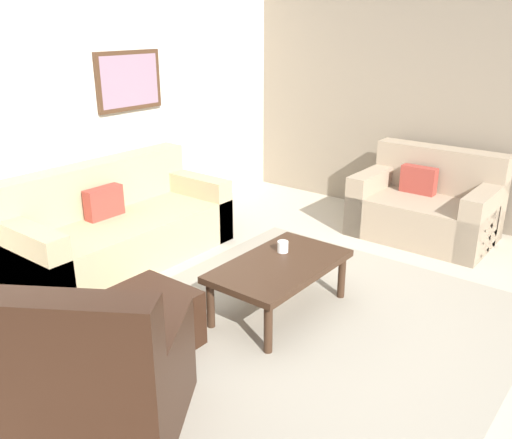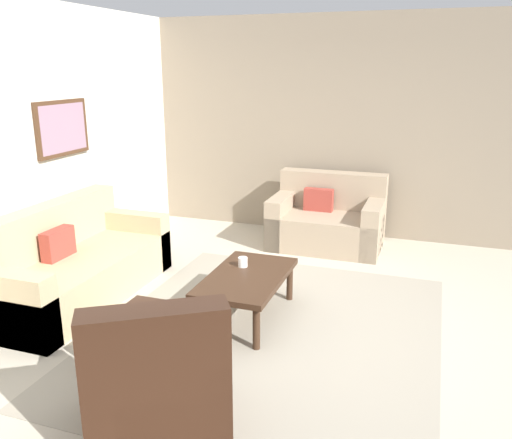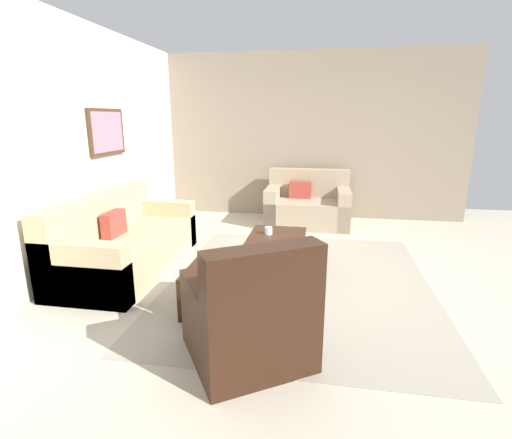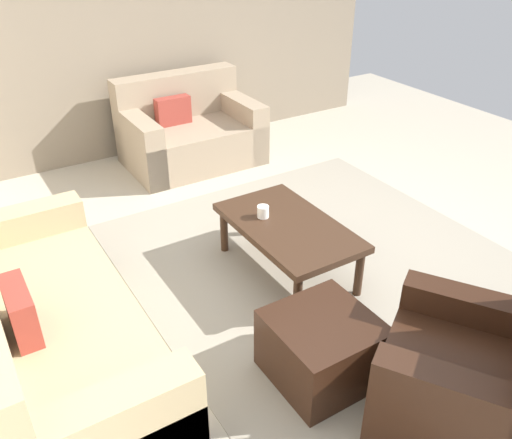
% 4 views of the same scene
% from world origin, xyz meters
% --- Properties ---
extents(ground_plane, '(8.00, 8.00, 0.00)m').
position_xyz_m(ground_plane, '(0.00, 0.00, 0.00)').
color(ground_plane, '#B2A893').
extents(rear_partition, '(6.00, 0.12, 2.80)m').
position_xyz_m(rear_partition, '(0.00, 2.60, 1.40)').
color(rear_partition, silver).
rests_on(rear_partition, ground_plane).
extents(stone_feature_panel, '(0.12, 5.20, 2.80)m').
position_xyz_m(stone_feature_panel, '(3.00, 0.00, 1.40)').
color(stone_feature_panel, gray).
rests_on(stone_feature_panel, ground_plane).
extents(area_rug, '(3.23, 2.74, 0.01)m').
position_xyz_m(area_rug, '(0.00, 0.00, 0.00)').
color(area_rug, gray).
rests_on(area_rug, ground_plane).
extents(couch_main, '(2.04, 0.93, 0.88)m').
position_xyz_m(couch_main, '(0.08, 2.09, 0.30)').
color(couch_main, tan).
rests_on(couch_main, ground_plane).
extents(couch_loveseat, '(0.91, 1.34, 0.88)m').
position_xyz_m(couch_loveseat, '(2.44, 0.02, 0.30)').
color(couch_loveseat, gray).
rests_on(couch_loveseat, ground_plane).
extents(armchair_leather, '(1.10, 1.10, 0.95)m').
position_xyz_m(armchair_leather, '(-1.44, 0.26, 0.31)').
color(armchair_leather, black).
rests_on(armchair_leather, ground_plane).
extents(ottoman, '(0.56, 0.56, 0.40)m').
position_xyz_m(ottoman, '(-0.75, 0.70, 0.20)').
color(ottoman, black).
rests_on(ottoman, ground_plane).
extents(coffee_table, '(1.10, 0.64, 0.41)m').
position_xyz_m(coffee_table, '(0.20, 0.29, 0.36)').
color(coffee_table, '#382316').
rests_on(coffee_table, ground_plane).
extents(cup, '(0.09, 0.09, 0.09)m').
position_xyz_m(cup, '(0.38, 0.39, 0.45)').
color(cup, white).
rests_on(cup, coffee_table).
extents(framed_artwork, '(0.77, 0.04, 0.57)m').
position_xyz_m(framed_artwork, '(0.72, 2.51, 1.55)').
color(framed_artwork, '#472D1C').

